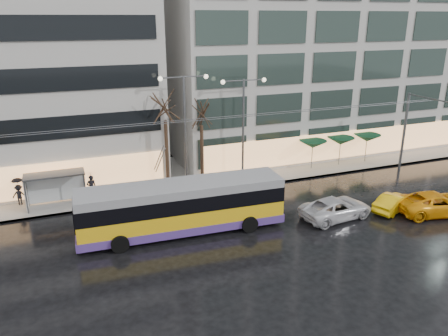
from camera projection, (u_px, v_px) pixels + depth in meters
ground at (206, 255)px, 25.83m from camera, size 140.00×140.00×0.00m
sidewalk at (177, 175)px, 38.82m from camera, size 80.00×10.00×0.15m
kerb at (193, 195)px, 34.46m from camera, size 80.00×0.10×0.15m
building_right at (319, 24)px, 44.90m from camera, size 32.00×14.00×25.00m
trolleybus at (182, 209)px, 28.11m from camera, size 13.35×5.46×6.14m
catenary at (183, 149)px, 31.77m from camera, size 42.24×5.12×7.00m
bus_shelter at (50, 182)px, 31.75m from camera, size 4.20×1.60×2.51m
street_lamp_near at (185, 117)px, 34.06m from camera, size 3.96×0.36×9.03m
street_lamp_far at (243, 115)px, 35.86m from camera, size 3.96×0.36×8.53m
tree_a at (165, 104)px, 33.37m from camera, size 3.20×3.20×8.40m
tree_b at (201, 109)px, 34.79m from camera, size 3.20×3.20×7.70m
parasol_a at (313, 144)px, 39.49m from camera, size 2.50×2.50×2.65m
parasol_b at (341, 141)px, 40.51m from camera, size 2.50×2.50×2.65m
parasol_c at (367, 138)px, 41.53m from camera, size 2.50×2.50×2.65m
taxi_b at (394, 202)px, 31.60m from camera, size 4.12×2.71×1.28m
taxi_c at (436, 204)px, 31.05m from camera, size 6.10×3.77×1.58m
sedan_silver at (336, 208)px, 30.42m from camera, size 5.51×2.98×1.47m
pedestrian_a at (91, 182)px, 32.94m from camera, size 1.12×1.14×2.19m
pedestrian_b at (76, 187)px, 33.74m from camera, size 0.93×0.84×1.54m
pedestrian_c at (19, 190)px, 32.11m from camera, size 1.10×0.96×2.11m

